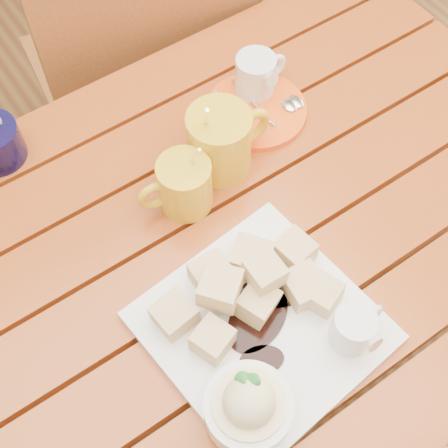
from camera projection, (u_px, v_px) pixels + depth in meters
ground at (226, 386)px, 1.57m from camera, size 5.00×5.00×0.00m
table at (226, 273)px, 1.02m from camera, size 1.20×0.79×0.75m
dessert_plate at (261, 337)px, 0.82m from camera, size 0.31×0.31×0.11m
coffee_mug_left at (183, 185)px, 0.92m from camera, size 0.12×0.08×0.14m
coffee_mug_right at (221, 140)px, 0.95m from camera, size 0.14×0.10×0.17m
cream_pitcher at (257, 76)px, 1.04m from camera, size 0.10×0.08×0.08m
orange_saucer at (257, 110)px, 1.05m from camera, size 0.17×0.17×0.02m
chair_far at (145, 76)px, 1.41m from camera, size 0.50×0.50×0.93m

